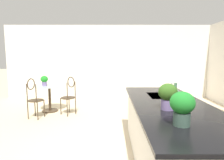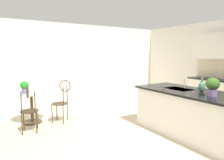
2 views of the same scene
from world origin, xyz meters
name	(u,v)px [view 2 (image 2 of 2)]	position (x,y,z in m)	size (l,w,h in m)	color
ground_plane	(157,143)	(0.00, 0.00, 0.00)	(40.00, 40.00, 0.00)	beige
wall_left_window	(73,63)	(-4.26, 0.00, 1.35)	(0.12, 7.80, 2.70)	silver
kitchen_island	(200,116)	(0.30, 0.85, 0.46)	(2.80, 1.06, 0.92)	white
bistro_table	(32,105)	(-2.44, -1.76, 0.45)	(0.80, 0.80, 0.74)	#3D2D1E
chair_near_window	(29,106)	(-1.78, -1.93, 0.57)	(0.52, 0.46, 1.04)	#3D2D1E
chair_by_island	(62,99)	(-2.11, -1.12, 0.57)	(0.54, 0.54, 1.04)	#3D2D1E
sink_faucet	(184,83)	(-0.25, 1.03, 1.03)	(0.02, 0.02, 0.22)	#B2B5BA
potted_plant_on_table	(24,86)	(-2.46, -1.90, 0.90)	(0.20, 0.20, 0.28)	#7A669E
potted_plant_counter_near	(213,86)	(0.60, 0.72, 1.11)	(0.23, 0.23, 0.33)	#7A669E
vase_on_counter	(202,87)	(0.25, 0.93, 1.03)	(0.13, 0.13, 0.29)	#4C7A5B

